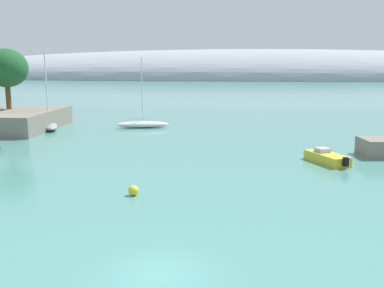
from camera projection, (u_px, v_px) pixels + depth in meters
water at (159, 275)px, 19.99m from camera, size 600.00×600.00×0.00m
tree_clump_shore at (6, 68)px, 62.54m from camera, size 5.93×5.93×8.42m
distant_ridge at (252, 78)px, 238.45m from camera, size 396.22×73.11×30.50m
sailboat_white_near_shore at (143, 124)px, 63.63m from camera, size 7.51×2.97×9.78m
sailboat_grey_outer_mooring at (49, 125)px, 62.35m from camera, size 5.45×7.55×10.57m
motorboat_yellow_foreground at (327, 158)px, 41.75m from camera, size 3.71×5.24×1.28m
mooring_buoy_yellow at (133, 190)px, 31.65m from camera, size 0.73×0.73×0.73m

